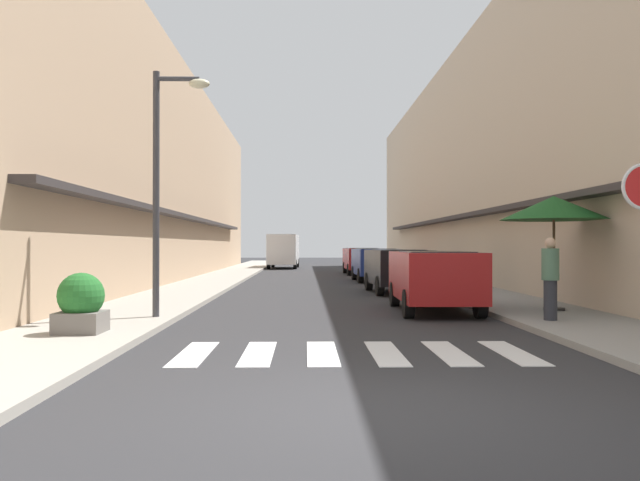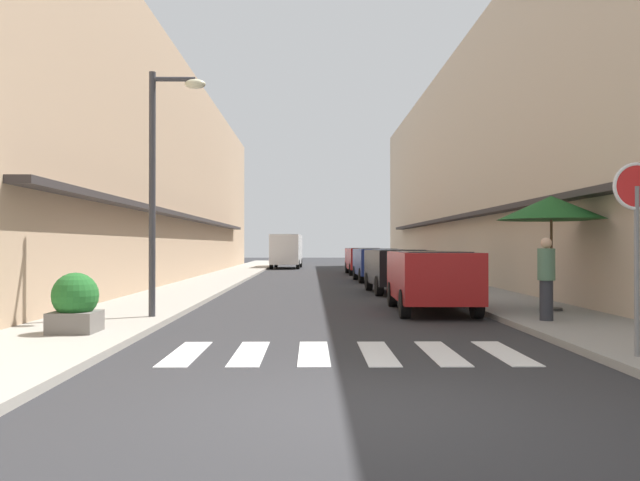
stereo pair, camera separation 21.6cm
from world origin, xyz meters
name	(u,v)px [view 2 (the right image)]	position (x,y,z in m)	size (l,w,h in m)	color
ground_plane	(323,284)	(0.00, 20.53, 0.00)	(112.93, 112.93, 0.00)	#2B2B2D
sidewalk_left	(211,282)	(-4.72, 20.53, 0.06)	(2.56, 71.87, 0.12)	#9E998E
sidewalk_right	(436,282)	(4.72, 20.53, 0.06)	(2.56, 71.87, 0.12)	gray
building_row_left	(131,173)	(-8.50, 22.10, 4.83)	(5.50, 48.20, 9.66)	tan
building_row_right	(513,164)	(8.50, 22.10, 5.22)	(5.50, 48.20, 10.45)	#C6B299
crosswalk	(346,353)	(0.00, 3.33, 0.01)	(5.20, 2.20, 0.01)	silver
parked_car_near	(431,274)	(2.39, 9.19, 0.92)	(1.91, 4.22, 1.47)	maroon
parked_car_mid	(397,266)	(2.39, 15.32, 0.92)	(1.93, 3.97, 1.47)	black
parked_car_far	(376,261)	(2.39, 22.18, 0.92)	(1.88, 4.13, 1.47)	navy
parked_car_distant	(364,258)	(2.39, 29.08, 0.92)	(1.87, 4.46, 1.47)	maroon
delivery_van	(287,248)	(-2.24, 38.65, 1.41)	(2.14, 5.46, 2.37)	silver
round_street_sign	(637,208)	(3.87, 2.34, 2.12)	(0.65, 0.07, 2.62)	slate
street_lamp	(162,166)	(-3.66, 7.26, 3.28)	(1.19, 0.28, 5.15)	#38383D
cafe_umbrella	(551,208)	(5.01, 8.39, 2.46)	(2.44, 2.44, 2.63)	#262626
planter_corner	(75,303)	(-4.57, 4.83, 0.62)	(0.79, 0.79, 1.03)	slate
pedestrian_walking_near	(546,277)	(4.17, 6.44, 0.99)	(0.34, 0.34, 1.65)	#282B33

